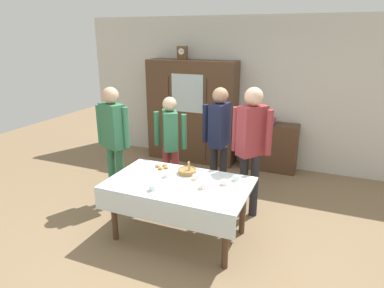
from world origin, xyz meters
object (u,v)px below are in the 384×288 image
at_px(wall_cabinet, 192,112).
at_px(person_by_cabinet, 251,140).
at_px(person_behind_table_right, 219,133).
at_px(tea_cup_far_left, 236,179).
at_px(person_beside_shelf, 170,138).
at_px(spoon_far_right, 213,196).
at_px(spoon_far_left, 239,191).
at_px(tea_cup_front_edge, 224,183).
at_px(spoon_near_left, 142,177).
at_px(pastry_plate, 162,168).
at_px(person_near_right_end, 113,134).
at_px(tea_cup_mid_left, 167,175).
at_px(tea_cup_near_right, 152,188).
at_px(mantel_clock, 182,53).
at_px(tea_cup_back_edge, 203,187).
at_px(bookshelf_low, 269,147).
at_px(tea_cup_near_left, 196,178).
at_px(book_stack, 271,121).
at_px(bread_basket, 187,171).
at_px(dining_table, 178,191).

relative_size(wall_cabinet, person_by_cabinet, 1.10).
bearing_deg(person_behind_table_right, tea_cup_far_left, -60.19).
height_order(person_beside_shelf, person_behind_table_right, person_behind_table_right).
relative_size(spoon_far_right, spoon_far_left, 1.00).
xyz_separation_m(tea_cup_front_edge, person_behind_table_right, (-0.41, 1.05, 0.27)).
bearing_deg(spoon_near_left, person_behind_table_right, 64.15).
height_order(pastry_plate, person_near_right_end, person_near_right_end).
relative_size(tea_cup_mid_left, person_beside_shelf, 0.08).
height_order(tea_cup_far_left, spoon_far_right, tea_cup_far_left).
height_order(tea_cup_near_right, spoon_near_left, tea_cup_near_right).
height_order(tea_cup_mid_left, person_near_right_end, person_near_right_end).
relative_size(mantel_clock, person_by_cabinet, 0.14).
distance_m(tea_cup_front_edge, person_by_cabinet, 0.81).
height_order(mantel_clock, pastry_plate, mantel_clock).
distance_m(tea_cup_mid_left, spoon_near_left, 0.30).
xyz_separation_m(tea_cup_back_edge, tea_cup_near_right, (-0.50, -0.26, 0.00)).
bearing_deg(spoon_far_right, spoon_near_left, 170.57).
xyz_separation_m(person_beside_shelf, person_near_right_end, (-0.65, -0.49, 0.12)).
distance_m(tea_cup_front_edge, spoon_far_left, 0.21).
distance_m(bookshelf_low, tea_cup_near_right, 3.04).
height_order(tea_cup_near_left, pastry_plate, tea_cup_near_left).
relative_size(tea_cup_back_edge, person_near_right_end, 0.08).
bearing_deg(tea_cup_far_left, person_beside_shelf, 150.36).
relative_size(tea_cup_near_left, person_beside_shelf, 0.08).
height_order(book_stack, spoon_far_right, book_stack).
xyz_separation_m(book_stack, person_beside_shelf, (-1.19, -1.63, 0.00)).
distance_m(mantel_clock, bookshelf_low, 2.34).
bearing_deg(wall_cabinet, bookshelf_low, 1.93).
relative_size(tea_cup_front_edge, tea_cup_far_left, 1.00).
distance_m(book_stack, person_beside_shelf, 2.02).
xyz_separation_m(bookshelf_low, book_stack, (0.00, 0.00, 0.49)).
distance_m(spoon_far_right, spoon_near_left, 0.98).
bearing_deg(pastry_plate, bread_basket, -2.44).
distance_m(tea_cup_mid_left, tea_cup_far_left, 0.84).
height_order(tea_cup_mid_left, spoon_far_right, tea_cup_mid_left).
distance_m(tea_cup_front_edge, spoon_far_right, 0.32).
height_order(tea_cup_near_left, tea_cup_near_right, same).
relative_size(spoon_near_left, person_by_cabinet, 0.07).
relative_size(tea_cup_far_left, bread_basket, 0.54).
distance_m(tea_cup_near_left, person_behind_table_right, 1.07).
xyz_separation_m(dining_table, bread_basket, (-0.01, 0.31, 0.13)).
xyz_separation_m(spoon_far_right, person_beside_shelf, (-1.08, 1.17, 0.19)).
height_order(bookshelf_low, spoon_near_left, bookshelf_low).
height_order(dining_table, tea_cup_back_edge, tea_cup_back_edge).
bearing_deg(tea_cup_near_right, tea_cup_front_edge, 32.70).
xyz_separation_m(person_by_cabinet, person_behind_table_right, (-0.54, 0.32, -0.06)).
bearing_deg(tea_cup_near_right, bread_basket, 74.26).
relative_size(bookshelf_low, person_behind_table_right, 0.59).
relative_size(tea_cup_near_left, pastry_plate, 0.46).
relative_size(tea_cup_near_right, spoon_far_left, 1.09).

